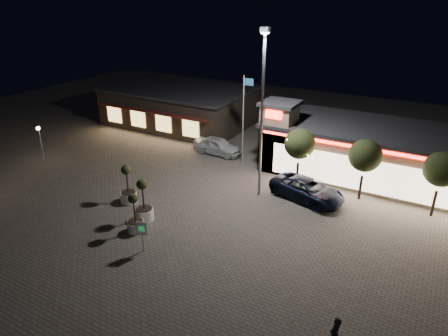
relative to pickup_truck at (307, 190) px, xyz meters
The scene contains 16 objects.
ground 10.61m from the pickup_truck, 121.33° to the right, with size 90.00×90.00×0.00m, color #645C51.
retail_building 8.00m from the pickup_truck, 59.43° to the left, with size 20.40×8.40×6.10m.
restaurant_building 22.40m from the pickup_truck, 150.71° to the left, with size 16.40×11.00×4.30m.
floodlight_pole 7.21m from the pickup_truck, 163.51° to the right, with size 0.60×0.40×12.38m.
flagpole 9.28m from the pickup_truck, 151.84° to the left, with size 0.95×0.10×8.00m.
lamp_post_west 24.09m from the pickup_truck, 167.90° to the right, with size 0.36×0.36×3.48m.
string_tree_a 3.71m from the pickup_truck, 127.39° to the left, with size 2.42×2.42×4.79m.
string_tree_b 4.87m from the pickup_truck, 29.30° to the left, with size 2.42×2.42×4.79m.
string_tree_c 9.15m from the pickup_truck, 13.01° to the left, with size 2.42×2.42×4.79m.
pickup_truck is the anchor object (origin of this frame).
white_sedan 11.56m from the pickup_truck, 155.99° to the left, with size 1.97×4.89×1.66m, color silver.
pedestrian 14.11m from the pickup_truck, 66.57° to the right, with size 0.66×0.43×1.81m, color black.
planter_left 13.41m from the pickup_truck, 148.24° to the right, with size 1.24×1.24×3.04m.
planter_mid 12.88m from the pickup_truck, 130.13° to the right, with size 1.12×1.12×2.76m.
planter_right 12.15m from the pickup_truck, 136.11° to the right, with size 1.26×1.26×3.10m.
valet_sign 13.02m from the pickup_truck, 119.74° to the right, with size 0.63×0.33×2.02m.
Camera 1 is at (13.27, -17.48, 14.46)m, focal length 32.00 mm.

